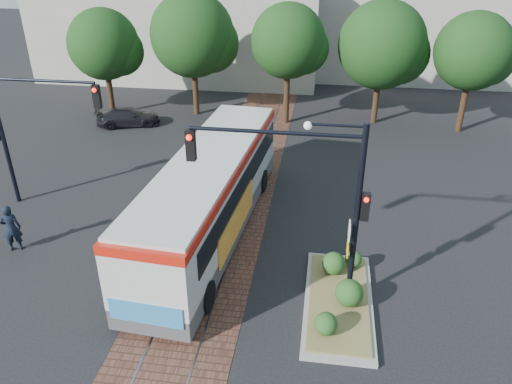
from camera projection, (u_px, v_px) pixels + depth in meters
ground at (203, 273)px, 17.85m from camera, size 120.00×120.00×0.00m
trackbed at (225, 216)px, 21.34m from camera, size 3.60×40.00×0.02m
tree_row at (284, 43)px, 29.77m from camera, size 26.40×5.60×7.67m
warehouses at (277, 25)px, 41.25m from camera, size 40.00×13.00×8.00m
city_bus at (211, 191)px, 19.43m from camera, size 3.65×12.69×3.35m
traffic_island at (340, 294)px, 16.30m from camera, size 2.20×5.20×1.13m
signal_pole_main at (317, 187)px, 14.70m from camera, size 5.49×0.46×6.00m
signal_pole_left at (24, 121)px, 20.60m from camera, size 4.99×0.34×6.00m
officer at (11, 228)px, 18.71m from camera, size 0.82×0.71×1.91m
parked_car at (128, 117)px, 30.88m from camera, size 4.14×2.71×1.12m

